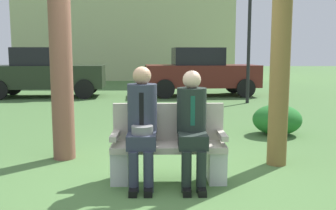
{
  "coord_description": "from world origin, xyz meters",
  "views": [
    {
      "loc": [
        0.04,
        -4.22,
        1.49
      ],
      "look_at": [
        0.12,
        0.51,
        0.85
      ],
      "focal_mm": 40.88,
      "sensor_mm": 36.0,
      "label": 1
    }
  ],
  "objects": [
    {
      "name": "ground_plane",
      "position": [
        0.0,
        0.0,
        0.0
      ],
      "size": [
        80.0,
        80.0,
        0.0
      ],
      "primitive_type": "plane",
      "color": "#486E39"
    },
    {
      "name": "street_lamp",
      "position": [
        2.62,
        7.16,
        2.39
      ],
      "size": [
        0.24,
        0.24,
        3.94
      ],
      "color": "black",
      "rests_on": "ground"
    },
    {
      "name": "parked_car_near",
      "position": [
        -3.94,
        8.92,
        0.84
      ],
      "size": [
        4.0,
        1.93,
        1.68
      ],
      "color": "#232D1E",
      "rests_on": "ground"
    },
    {
      "name": "seated_man_left",
      "position": [
        -0.19,
        0.04,
        0.74
      ],
      "size": [
        0.34,
        0.72,
        1.34
      ],
      "color": "#2D3342",
      "rests_on": "ground"
    },
    {
      "name": "parked_car_far",
      "position": [
        1.41,
        9.2,
        0.84
      ],
      "size": [
        4.01,
        1.97,
        1.68
      ],
      "color": "#591E19",
      "rests_on": "ground"
    },
    {
      "name": "building_backdrop",
      "position": [
        -1.98,
        20.91,
        4.29
      ],
      "size": [
        12.57,
        9.24,
        8.52
      ],
      "color": "#B7C189",
      "rests_on": "ground"
    },
    {
      "name": "shrub_near_bench",
      "position": [
        2.16,
        2.67,
        0.28
      ],
      "size": [
        0.89,
        0.82,
        0.56
      ],
      "primitive_type": "ellipsoid",
      "color": "#236C27",
      "rests_on": "ground"
    },
    {
      "name": "park_bench",
      "position": [
        0.12,
        0.16,
        0.39
      ],
      "size": [
        1.32,
        0.44,
        0.9
      ],
      "color": "#B7AD9E",
      "rests_on": "ground"
    },
    {
      "name": "seated_man_right",
      "position": [
        0.38,
        0.04,
        0.73
      ],
      "size": [
        0.34,
        0.72,
        1.3
      ],
      "color": "#1E2823",
      "rests_on": "ground"
    }
  ]
}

